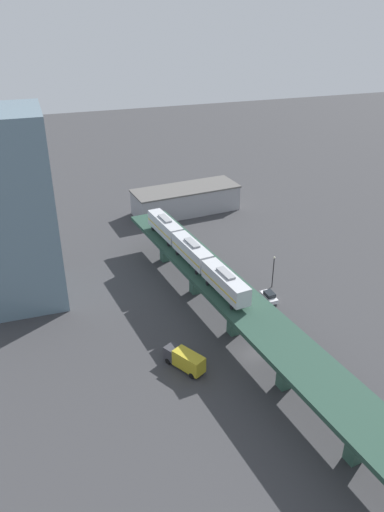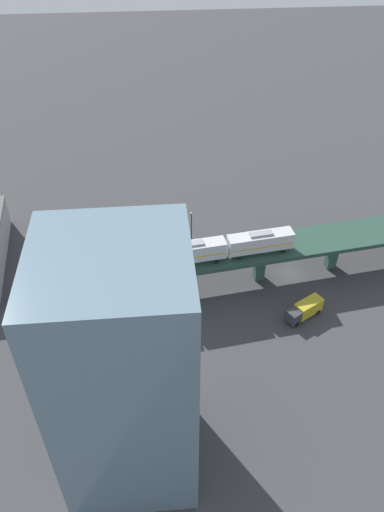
{
  "view_description": "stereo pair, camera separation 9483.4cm",
  "coord_description": "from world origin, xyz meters",
  "views": [
    {
      "loc": [
        -30.2,
        -58.72,
        52.95
      ],
      "look_at": [
        -4.13,
        19.71,
        9.19
      ],
      "focal_mm": 35.0,
      "sensor_mm": 36.0,
      "label": 1
    },
    {
      "loc": [
        -71.46,
        25.72,
        65.62
      ],
      "look_at": [
        -4.13,
        19.71,
        9.19
      ],
      "focal_mm": 35.0,
      "sensor_mm": 36.0,
      "label": 2
    }
  ],
  "objects": [
    {
      "name": "ground_plane",
      "position": [
        0.0,
        0.0,
        0.0
      ],
      "size": [
        400.0,
        400.0,
        0.0
      ],
      "primitive_type": "plane",
      "color": "#38383A"
    },
    {
      "name": "delivery_truck",
      "position": [
        -11.78,
        0.31,
        1.76
      ],
      "size": [
        5.54,
        7.36,
        3.2
      ],
      "color": "#333338",
      "rests_on": "ground"
    },
    {
      "name": "street_car_blue",
      "position": [
        8.89,
        -22.41,
        0.94
      ],
      "size": [
        2.86,
        4.71,
        1.89
      ],
      "color": "#233D93",
      "rests_on": "ground"
    },
    {
      "name": "street_car_white",
      "position": [
        9.68,
        13.95,
        0.94
      ],
      "size": [
        2.14,
        4.49,
        1.89
      ],
      "color": "silver",
      "rests_on": "ground"
    },
    {
      "name": "street_lamp",
      "position": [
        12.53,
        18.34,
        4.11
      ],
      "size": [
        0.44,
        0.44,
        6.94
      ],
      "color": "black",
      "rests_on": "ground"
    },
    {
      "name": "street_car_black",
      "position": [
        8.23,
        -1.9,
        0.94
      ],
      "size": [
        2.23,
        4.53,
        1.89
      ],
      "color": "black",
      "rests_on": "ground"
    },
    {
      "name": "subway_train",
      "position": [
        -4.13,
        19.71,
        10.23
      ],
      "size": [
        7.85,
        37.23,
        4.45
      ],
      "color": "silver",
      "rests_on": "elevated_viaduct"
    },
    {
      "name": "office_tower",
      "position": [
        -35.37,
        30.44,
        18.0
      ],
      "size": [
        16.0,
        16.0,
        36.0
      ],
      "color": "slate",
      "rests_on": "ground"
    },
    {
      "name": "elevated_viaduct",
      "position": [
        0.02,
        -0.18,
        6.61
      ],
      "size": [
        20.87,
        92.29,
        7.69
      ],
      "color": "#244135",
      "rests_on": "ground"
    }
  ]
}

